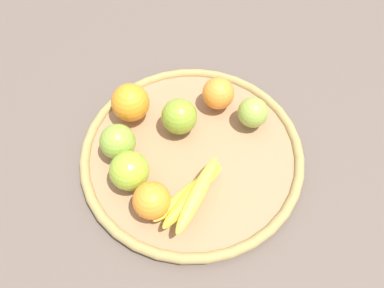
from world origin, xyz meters
TOP-DOWN VIEW (x-y plane):
  - ground_plane at (0.00, 0.00)m, footprint 2.40×2.40m
  - basket at (0.00, 0.00)m, footprint 0.47×0.47m
  - apple_3 at (0.10, -0.10)m, footprint 0.09×0.09m
  - banana_bunch at (-0.11, -0.03)m, footprint 0.17×0.12m
  - orange_0 at (0.13, -0.02)m, footprint 0.10×0.10m
  - orange_1 at (0.05, 0.15)m, footprint 0.09×0.09m
  - apple_1 at (-0.10, 0.09)m, footprint 0.11×0.11m
  - apple_0 at (-0.04, 0.14)m, footprint 0.09×0.09m
  - apple_2 at (0.05, 0.04)m, footprint 0.08×0.08m
  - orange_2 at (-0.15, 0.03)m, footprint 0.10×0.10m

SIDE VIEW (x-z plane):
  - ground_plane at x=0.00m, z-range 0.00..0.00m
  - basket at x=0.00m, z-range 0.00..0.03m
  - banana_bunch at x=-0.11m, z-range 0.03..0.08m
  - apple_3 at x=0.10m, z-range 0.03..0.09m
  - orange_0 at x=0.13m, z-range 0.03..0.10m
  - orange_2 at x=-0.15m, z-range 0.03..0.10m
  - apple_0 at x=-0.04m, z-range 0.03..0.10m
  - apple_2 at x=0.05m, z-range 0.03..0.10m
  - apple_1 at x=-0.10m, z-range 0.03..0.11m
  - orange_1 at x=0.05m, z-range 0.03..0.11m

